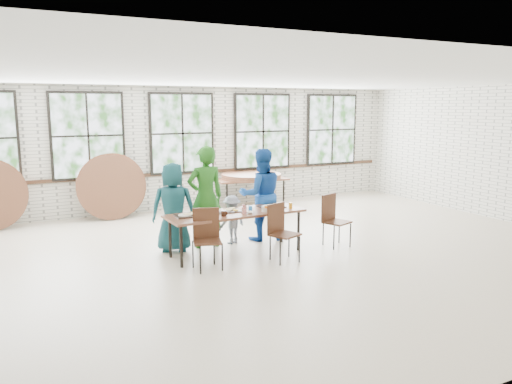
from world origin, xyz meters
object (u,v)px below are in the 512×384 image
at_px(dining_table, 236,215).
at_px(chair_near_right, 280,227).
at_px(chair_near_left, 207,233).
at_px(storage_table, 251,181).

bearing_deg(dining_table, chair_near_right, -54.69).
bearing_deg(chair_near_right, chair_near_left, 150.03).
relative_size(dining_table, chair_near_right, 2.56).
height_order(dining_table, chair_near_right, chair_near_right).
bearing_deg(dining_table, chair_near_left, -149.09).
bearing_deg(storage_table, chair_near_left, -120.25).
relative_size(chair_near_right, storage_table, 0.51).
bearing_deg(dining_table, storage_table, 57.43).
xyz_separation_m(dining_table, chair_near_right, (0.51, -0.65, -0.13)).
xyz_separation_m(chair_near_left, chair_near_right, (1.23, -0.17, 0.00)).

